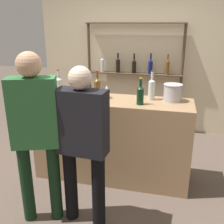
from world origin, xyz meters
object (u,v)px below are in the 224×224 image
Objects in this scene: counter_bottle_3 at (75,85)px; customer_left at (35,128)px; counter_bottle_0 at (152,88)px; ice_bucket at (173,93)px; wine_glass at (107,89)px; counter_bottle_2 at (97,87)px; customer_center at (82,138)px; counter_bottle_1 at (140,94)px; counter_bottle_4 at (59,85)px.

counter_bottle_3 is 0.21× the size of customer_left.
counter_bottle_0 reaches higher than ice_bucket.
counter_bottle_3 is 1.04m from customer_left.
wine_glass is at bearing -42.72° from customer_left.
counter_bottle_3 is (-0.30, 0.00, 0.01)m from counter_bottle_2.
customer_center is at bearing -82.21° from counter_bottle_2.
counter_bottle_1 is (-0.11, -0.23, -0.02)m from counter_bottle_0.
wine_glass is (-0.44, 0.16, 0.00)m from counter_bottle_1.
counter_bottle_0 is at bearing 7.08° from wine_glass.
counter_bottle_1 is 0.18× the size of customer_left.
customer_center is (0.00, -0.93, -0.25)m from wine_glass.
counter_bottle_0 is 1.20m from counter_bottle_4.
customer_center is (0.13, -0.95, -0.26)m from counter_bottle_2.
counter_bottle_0 is 1.16× the size of counter_bottle_1.
counter_bottle_0 is 0.67m from counter_bottle_2.
counter_bottle_3 is 0.23m from counter_bottle_4.
wine_glass is (0.43, -0.03, -0.03)m from counter_bottle_3.
counter_bottle_3 is at bearing -177.58° from counter_bottle_0.
customer_left is (-0.01, -1.02, -0.19)m from counter_bottle_3.
customer_center is at bearing -128.61° from ice_bucket.
counter_bottle_4 is 0.20× the size of customer_center.
ice_bucket is at bearing 2.60° from counter_bottle_2.
counter_bottle_1 reaches higher than wine_glass.
counter_bottle_3 is 1.12× the size of counter_bottle_4.
counter_bottle_2 is at bearing 161.67° from counter_bottle_1.
counter_bottle_3 is 0.43m from wine_glass.
counter_bottle_0 is 0.98× the size of counter_bottle_3.
counter_bottle_0 is at bearing 3.53° from counter_bottle_2.
counter_bottle_1 is 0.43m from ice_bucket.
counter_bottle_3 is 1.22m from ice_bucket.
counter_bottle_3 is at bearing 176.42° from wine_glass.
customer_left is at bearing -78.29° from counter_bottle_4.
ice_bucket is at bearing 0.11° from counter_bottle_0.
counter_bottle_0 reaches higher than counter_bottle_4.
counter_bottle_4 reaches higher than wine_glass.
counter_bottle_4 is (-1.09, 0.20, 0.01)m from counter_bottle_1.
counter_bottle_2 is 0.13m from wine_glass.
customer_left is at bearing 103.65° from customer_center.
wine_glass is at bearing -3.21° from counter_bottle_4.
customer_left reaches higher than counter_bottle_4.
counter_bottle_3 is 1.63× the size of ice_bucket.
customer_center reaches higher than counter_bottle_2.
wine_glass is at bearing -11.52° from counter_bottle_2.
counter_bottle_3 is (-0.86, 0.19, 0.03)m from counter_bottle_1.
counter_bottle_4 reaches higher than counter_bottle_1.
counter_bottle_4 reaches higher than ice_bucket.
counter_bottle_2 is (-0.57, 0.19, 0.01)m from counter_bottle_1.
customer_center reaches higher than counter_bottle_1.
counter_bottle_0 is 0.22× the size of customer_center.
counter_bottle_2 is 0.19× the size of customer_left.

